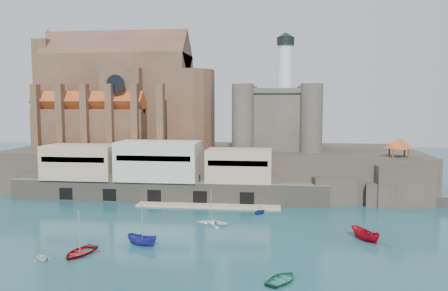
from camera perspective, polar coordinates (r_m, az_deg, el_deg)
ground at (r=75.27m, az=-5.79°, el=-11.08°), size 300.00×300.00×0.00m
promontory at (r=112.11m, az=-1.50°, el=-2.93°), size 100.00×36.00×10.00m
quay at (r=98.21m, az=-8.68°, el=-3.54°), size 70.00×12.00×13.05m
church at (r=119.11m, az=-12.87°, el=5.74°), size 47.00×25.93×30.51m
castle_keep at (r=111.42m, az=6.94°, el=3.90°), size 21.20×21.20×29.30m
rock_outcrop at (r=101.14m, az=21.75°, el=-4.79°), size 14.50×10.50×8.70m
pavilion at (r=100.15m, az=21.91°, el=0.14°), size 6.40×6.40×5.40m
boat_0 at (r=67.46m, az=-18.29°, el=-13.34°), size 4.57×2.24×6.15m
boat_1 at (r=67.03m, az=-22.68°, el=-13.62°), size 2.87×2.89×2.93m
boat_2 at (r=69.22m, az=-10.59°, el=-12.66°), size 2.58×2.54×5.28m
boat_3 at (r=55.96m, az=7.56°, el=-17.14°), size 3.85×2.99×5.39m
boat_5 at (r=73.75m, az=17.89°, el=-11.69°), size 2.97×2.98×5.62m
boat_6 at (r=78.79m, az=-1.69°, el=-10.29°), size 1.80×4.18×5.66m
boat_7 at (r=86.48m, az=4.69°, el=-8.86°), size 3.22×2.98×3.20m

